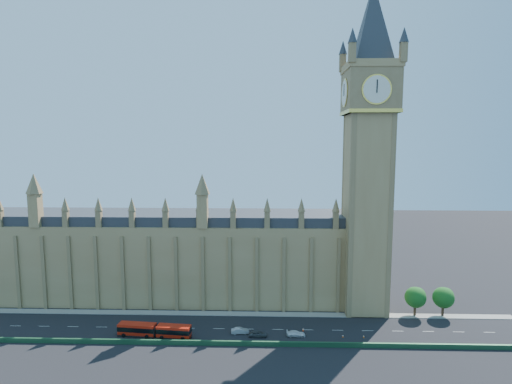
{
  "coord_description": "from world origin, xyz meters",
  "views": [
    {
      "loc": [
        9.14,
        -102.26,
        49.37
      ],
      "look_at": [
        5.81,
        10.0,
        36.05
      ],
      "focal_mm": 28.0,
      "sensor_mm": 36.0,
      "label": 1
    }
  ],
  "objects_px": {
    "red_bus": "(154,330)",
    "car_white": "(296,334)",
    "car_silver": "(240,331)",
    "car_grey": "(258,334)"
  },
  "relations": [
    {
      "from": "car_white",
      "to": "car_silver",
      "type": "bearing_deg",
      "value": 87.84
    },
    {
      "from": "red_bus",
      "to": "car_white",
      "type": "height_order",
      "value": "red_bus"
    },
    {
      "from": "car_grey",
      "to": "car_white",
      "type": "relative_size",
      "value": 0.95
    },
    {
      "from": "red_bus",
      "to": "car_silver",
      "type": "relative_size",
      "value": 4.15
    },
    {
      "from": "red_bus",
      "to": "car_grey",
      "type": "xyz_separation_m",
      "value": [
        26.7,
        0.64,
        -0.92
      ]
    },
    {
      "from": "red_bus",
      "to": "car_white",
      "type": "xyz_separation_m",
      "value": [
        36.63,
        1.23,
        -1.0
      ]
    },
    {
      "from": "red_bus",
      "to": "car_silver",
      "type": "height_order",
      "value": "red_bus"
    },
    {
      "from": "car_white",
      "to": "car_grey",
      "type": "bearing_deg",
      "value": 95.67
    },
    {
      "from": "car_grey",
      "to": "car_white",
      "type": "distance_m",
      "value": 9.94
    },
    {
      "from": "red_bus",
      "to": "car_grey",
      "type": "bearing_deg",
      "value": 6.76
    }
  ]
}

